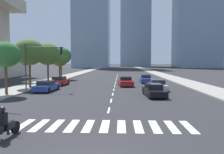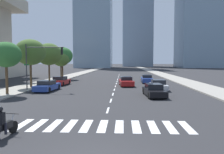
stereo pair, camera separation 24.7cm
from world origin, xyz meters
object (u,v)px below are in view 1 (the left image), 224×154
Objects in this scene: sedan_blue_1 at (47,86)px; street_tree_fifth at (61,56)px; street_tree_third at (48,54)px; sedan_black_4 at (154,91)px; traffic_signal_far at (40,58)px; sedan_red_0 at (60,81)px; motorcycle_third at (4,126)px; sedan_silver_5 at (158,85)px; street_tree_second at (29,52)px; street_tree_fourth at (59,59)px; sedan_red_2 at (125,82)px; street_tree_nearest at (5,55)px; sedan_blue_3 at (146,79)px.

street_tree_fifth is (-3.08, 18.08, 4.12)m from sedan_blue_1.
sedan_black_4 is at bearing -41.49° from street_tree_third.
street_tree_third reaches higher than sedan_black_4.
sedan_red_0 is at bearing 85.08° from traffic_signal_far.
motorcycle_third is 0.50× the size of sedan_red_0.
sedan_red_0 is at bearing -48.64° from street_tree_third.
sedan_red_0 is at bearing -133.42° from sedan_black_4.
sedan_black_4 and sedan_silver_5 have the same top height.
sedan_blue_1 is 13.61m from sedan_silver_5.
street_tree_second is at bearing -115.68° from sedan_black_4.
street_tree_fourth reaches higher than sedan_blue_1.
street_tree_third is at bearing -115.05° from sedan_silver_5.
street_tree_third is 1.21× the size of street_tree_fourth.
street_tree_fourth reaches higher than motorcycle_third.
street_tree_fifth is (-12.60, 11.80, 4.10)m from sedan_red_2.
street_tree_nearest is 0.85× the size of street_tree_third.
sedan_red_2 is at bearing -53.98° from sedan_blue_1.
street_tree_third reaches higher than sedan_blue_1.
street_tree_fifth is at bearing 12.30° from sedan_blue_1.
sedan_blue_1 is 0.76× the size of street_tree_second.
sedan_red_2 is at bearing -5.61° from motorcycle_third.
sedan_silver_5 is at bearing -44.46° from street_tree_fifth.
sedan_silver_5 is 17.10m from street_tree_second.
sedan_red_0 is at bearing -98.27° from sedan_red_2.
street_tree_third is (-2.19, 9.55, 0.79)m from traffic_signal_far.
sedan_blue_1 is at bearing -80.33° from street_tree_fifth.
sedan_red_0 is (-3.92, 23.40, 0.02)m from motorcycle_third.
motorcycle_third is 27.66m from street_tree_third.
sedan_blue_1 is at bearing -61.76° from sedan_red_2.
sedan_red_0 is 11.32m from street_tree_nearest.
street_tree_nearest is at bearing -93.88° from sedan_black_4.
street_tree_third is 7.04m from street_tree_fourth.
sedan_blue_1 is 18.80m from street_tree_fifth.
motorcycle_third is at bearing -19.69° from sedan_red_2.
motorcycle_third reaches higher than sedan_blue_3.
sedan_silver_5 is 0.83× the size of traffic_signal_far.
traffic_signal_far is (-4.48, 16.97, 3.37)m from motorcycle_third.
sedan_black_4 is 0.89× the size of street_tree_fourth.
street_tree_third reaches higher than street_tree_fourth.
street_tree_fourth reaches higher than sedan_blue_3.
motorcycle_third is at bearing -165.14° from sedan_blue_1.
sedan_silver_5 is 14.84m from traffic_signal_far.
sedan_black_4 is 0.74× the size of street_tree_second.
sedan_blue_1 reaches higher than sedan_silver_5.
sedan_silver_5 is 0.72× the size of street_tree_fifth.
sedan_silver_5 is (3.97, -4.46, -0.03)m from sedan_red_2.
traffic_signal_far reaches higher than motorcycle_third.
street_tree_second is at bearing 151.17° from sedan_red_0.
motorcycle_third is at bearing -62.89° from street_tree_nearest.
street_tree_fifth reaches higher than street_tree_fourth.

